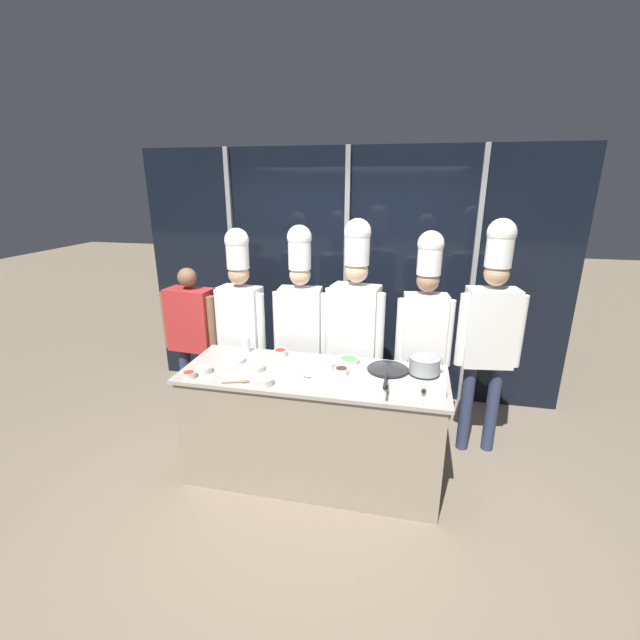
{
  "coord_description": "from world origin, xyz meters",
  "views": [
    {
      "loc": [
        0.7,
        -2.95,
        2.36
      ],
      "look_at": [
        0.0,
        0.25,
        1.29
      ],
      "focal_mm": 24.0,
      "sensor_mm": 36.0,
      "label": 1
    }
  ],
  "objects_px": {
    "stock_pot": "(425,364)",
    "chef_sous": "(300,315)",
    "prep_bowl_scallions": "(349,360)",
    "chef_head": "(241,315)",
    "squeeze_bottle_clear": "(246,343)",
    "prep_bowl_bean_sprouts": "(204,369)",
    "prep_bowl_garlic": "(235,359)",
    "chef_line": "(355,317)",
    "frying_pan": "(388,367)",
    "prep_bowl_bell_pepper": "(281,352)",
    "serving_spoon_slotted": "(304,374)",
    "person_guest": "(192,331)",
    "prep_bowl_shrimp": "(327,365)",
    "prep_bowl_ginger": "(264,381)",
    "serving_spoon_solid": "(241,382)",
    "chef_apprentice": "(490,322)",
    "portable_stove": "(405,377)",
    "chef_pastry": "(425,323)",
    "prep_bowl_soy_glaze": "(341,371)",
    "prep_bowl_noodles": "(255,367)",
    "prep_bowl_chili_flakes": "(189,374)"
  },
  "relations": [
    {
      "from": "prep_bowl_scallions",
      "to": "prep_bowl_noodles",
      "type": "height_order",
      "value": "prep_bowl_noodles"
    },
    {
      "from": "prep_bowl_shrimp",
      "to": "prep_bowl_bean_sprouts",
      "type": "xyz_separation_m",
      "value": [
        -0.92,
        -0.28,
        -0.0
      ]
    },
    {
      "from": "chef_head",
      "to": "chef_apprentice",
      "type": "distance_m",
      "value": 2.19
    },
    {
      "from": "prep_bowl_garlic",
      "to": "serving_spoon_slotted",
      "type": "relative_size",
      "value": 0.75
    },
    {
      "from": "portable_stove",
      "to": "prep_bowl_scallions",
      "type": "relative_size",
      "value": 3.41
    },
    {
      "from": "prep_bowl_ginger",
      "to": "prep_bowl_bell_pepper",
      "type": "relative_size",
      "value": 1.12
    },
    {
      "from": "prep_bowl_noodles",
      "to": "chef_apprentice",
      "type": "relative_size",
      "value": 0.07
    },
    {
      "from": "prep_bowl_shrimp",
      "to": "chef_pastry",
      "type": "bearing_deg",
      "value": 37.25
    },
    {
      "from": "prep_bowl_noodles",
      "to": "prep_bowl_garlic",
      "type": "bearing_deg",
      "value": 152.64
    },
    {
      "from": "chef_head",
      "to": "chef_apprentice",
      "type": "height_order",
      "value": "chef_apprentice"
    },
    {
      "from": "stock_pot",
      "to": "portable_stove",
      "type": "bearing_deg",
      "value": -179.89
    },
    {
      "from": "prep_bowl_ginger",
      "to": "serving_spoon_slotted",
      "type": "bearing_deg",
      "value": 41.58
    },
    {
      "from": "chef_line",
      "to": "chef_apprentice",
      "type": "distance_m",
      "value": 1.13
    },
    {
      "from": "serving_spoon_slotted",
      "to": "chef_head",
      "type": "bearing_deg",
      "value": 139.82
    },
    {
      "from": "prep_bowl_ginger",
      "to": "prep_bowl_garlic",
      "type": "relative_size",
      "value": 0.75
    },
    {
      "from": "prep_bowl_garlic",
      "to": "prep_bowl_soy_glaze",
      "type": "xyz_separation_m",
      "value": [
        0.9,
        -0.05,
        0.01
      ]
    },
    {
      "from": "prep_bowl_shrimp",
      "to": "chef_head",
      "type": "bearing_deg",
      "value": 152.25
    },
    {
      "from": "frying_pan",
      "to": "person_guest",
      "type": "bearing_deg",
      "value": 160.62
    },
    {
      "from": "squeeze_bottle_clear",
      "to": "prep_bowl_noodles",
      "type": "relative_size",
      "value": 1.2
    },
    {
      "from": "prep_bowl_bell_pepper",
      "to": "prep_bowl_bean_sprouts",
      "type": "xyz_separation_m",
      "value": [
        -0.48,
        -0.45,
        -0.0
      ]
    },
    {
      "from": "stock_pot",
      "to": "chef_apprentice",
      "type": "height_order",
      "value": "chef_apprentice"
    },
    {
      "from": "prep_bowl_shrimp",
      "to": "chef_sous",
      "type": "height_order",
      "value": "chef_sous"
    },
    {
      "from": "stock_pot",
      "to": "chef_sous",
      "type": "xyz_separation_m",
      "value": [
        -1.11,
        0.69,
        0.08
      ]
    },
    {
      "from": "prep_bowl_chili_flakes",
      "to": "chef_head",
      "type": "relative_size",
      "value": 0.05
    },
    {
      "from": "prep_bowl_soy_glaze",
      "to": "prep_bowl_bell_pepper",
      "type": "bearing_deg",
      "value": 155.88
    },
    {
      "from": "prep_bowl_bell_pepper",
      "to": "prep_bowl_garlic",
      "type": "bearing_deg",
      "value": -147.57
    },
    {
      "from": "serving_spoon_slotted",
      "to": "person_guest",
      "type": "distance_m",
      "value": 1.51
    },
    {
      "from": "prep_bowl_garlic",
      "to": "chef_apprentice",
      "type": "distance_m",
      "value": 2.15
    },
    {
      "from": "serving_spoon_solid",
      "to": "chef_apprentice",
      "type": "distance_m",
      "value": 2.11
    },
    {
      "from": "prep_bowl_noodles",
      "to": "chef_head",
      "type": "xyz_separation_m",
      "value": [
        -0.37,
        0.64,
        0.2
      ]
    },
    {
      "from": "stock_pot",
      "to": "prep_bowl_shrimp",
      "type": "xyz_separation_m",
      "value": [
        -0.74,
        0.13,
        -0.13
      ]
    },
    {
      "from": "squeeze_bottle_clear",
      "to": "prep_bowl_scallions",
      "type": "xyz_separation_m",
      "value": [
        0.91,
        -0.03,
        -0.06
      ]
    },
    {
      "from": "frying_pan",
      "to": "prep_bowl_soy_glaze",
      "type": "bearing_deg",
      "value": 172.49
    },
    {
      "from": "squeeze_bottle_clear",
      "to": "prep_bowl_garlic",
      "type": "bearing_deg",
      "value": -93.13
    },
    {
      "from": "prep_bowl_chili_flakes",
      "to": "chef_apprentice",
      "type": "bearing_deg",
      "value": 23.3
    },
    {
      "from": "chef_sous",
      "to": "prep_bowl_shrimp",
      "type": "bearing_deg",
      "value": 119.15
    },
    {
      "from": "prep_bowl_chili_flakes",
      "to": "serving_spoon_solid",
      "type": "distance_m",
      "value": 0.41
    },
    {
      "from": "frying_pan",
      "to": "chef_head",
      "type": "relative_size",
      "value": 0.27
    },
    {
      "from": "prep_bowl_garlic",
      "to": "chef_line",
      "type": "distance_m",
      "value": 1.1
    },
    {
      "from": "prep_bowl_bean_sprouts",
      "to": "chef_head",
      "type": "xyz_separation_m",
      "value": [
        0.0,
        0.76,
        0.2
      ]
    },
    {
      "from": "prep_bowl_scallions",
      "to": "prep_bowl_chili_flakes",
      "type": "relative_size",
      "value": 1.65
    },
    {
      "from": "frying_pan",
      "to": "prep_bowl_bell_pepper",
      "type": "height_order",
      "value": "frying_pan"
    },
    {
      "from": "prep_bowl_shrimp",
      "to": "person_guest",
      "type": "height_order",
      "value": "person_guest"
    },
    {
      "from": "prep_bowl_chili_flakes",
      "to": "chef_line",
      "type": "distance_m",
      "value": 1.47
    },
    {
      "from": "prep_bowl_ginger",
      "to": "chef_sous",
      "type": "height_order",
      "value": "chef_sous"
    },
    {
      "from": "prep_bowl_ginger",
      "to": "chef_sous",
      "type": "distance_m",
      "value": 0.97
    },
    {
      "from": "prep_bowl_scallions",
      "to": "chef_head",
      "type": "distance_m",
      "value": 1.13
    },
    {
      "from": "frying_pan",
      "to": "prep_bowl_ginger",
      "type": "xyz_separation_m",
      "value": [
        -0.87,
        -0.25,
        -0.09
      ]
    },
    {
      "from": "chef_sous",
      "to": "stock_pot",
      "type": "bearing_deg",
      "value": 144.15
    },
    {
      "from": "person_guest",
      "to": "chef_head",
      "type": "height_order",
      "value": "chef_head"
    }
  ]
}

